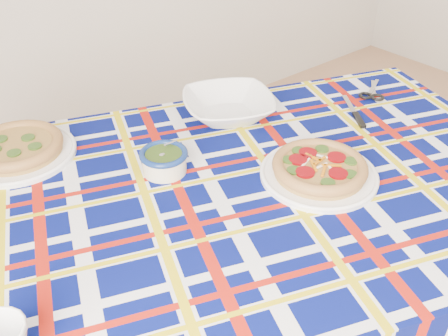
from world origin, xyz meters
TOP-DOWN VIEW (x-y plane):
  - dining_table at (-0.55, 0.58)m, footprint 1.70×1.37m
  - tablecloth at (-0.55, 0.58)m, footprint 1.74×1.41m
  - main_focaccia_plate at (-0.39, 0.49)m, footprint 0.35×0.35m
  - pesto_bowl at (-0.67, 0.75)m, footprint 0.14×0.14m
  - serving_bowl at (-0.36, 0.87)m, footprint 0.35×0.35m
  - second_focaccia_plate at (-0.92, 1.05)m, footprint 0.40×0.40m
  - table_knife at (-0.04, 0.68)m, footprint 0.14×0.19m
  - kitchen_scissors at (0.11, 0.71)m, footprint 0.19×0.16m

SIDE VIEW (x-z plane):
  - dining_table at x=-0.55m, z-range 0.28..0.97m
  - tablecloth at x=-0.55m, z-range 0.60..0.70m
  - table_knife at x=-0.04m, z-range 0.70..0.71m
  - kitchen_scissors at x=0.11m, z-range 0.70..0.71m
  - second_focaccia_plate at x=-0.92m, z-range 0.70..0.75m
  - main_focaccia_plate at x=-0.39m, z-range 0.70..0.75m
  - serving_bowl at x=-0.36m, z-range 0.70..0.76m
  - pesto_bowl at x=-0.67m, z-range 0.70..0.77m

